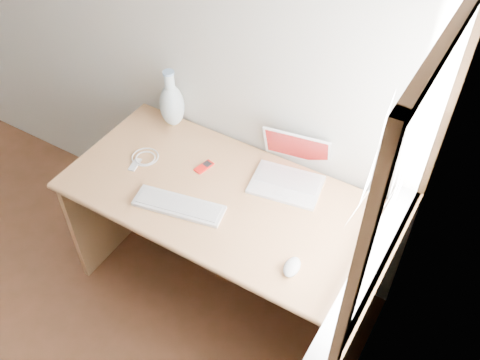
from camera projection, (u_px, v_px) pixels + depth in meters
The scene contains 9 objects.
window at pixel (404, 180), 1.67m from camera, with size 0.11×0.99×1.10m.
desk at pixel (229, 212), 2.58m from camera, with size 1.39×0.70×0.74m.
laptop at pixel (291, 172), 2.40m from camera, with size 0.35×0.31×0.21m.
external_keyboard at pixel (179, 206), 2.31m from camera, with size 0.42×0.20×0.02m.
mouse at pixel (292, 267), 2.07m from camera, with size 0.06×0.10×0.04m, color white.
ipod at pixel (204, 167), 2.49m from camera, with size 0.06×0.10×0.01m.
cable_coil at pixel (145, 157), 2.54m from camera, with size 0.13×0.13×0.01m, color white.
remote at pixel (135, 165), 2.50m from camera, with size 0.03×0.09×0.01m, color white.
vase at pixel (172, 104), 2.63m from camera, with size 0.12×0.12×0.31m.
Camera 1 is at (1.88, 0.02, 2.46)m, focal length 40.00 mm.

